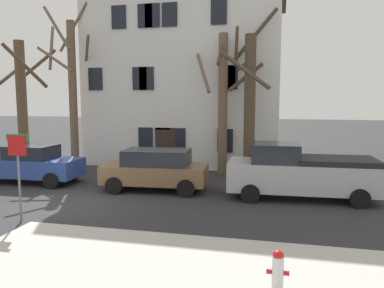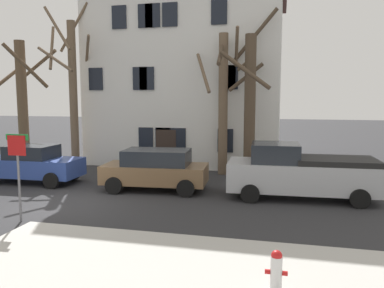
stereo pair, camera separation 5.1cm
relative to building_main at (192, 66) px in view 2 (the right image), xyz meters
name	(u,v)px [view 2 (the right image)]	position (x,y,z in m)	size (l,w,h in m)	color
ground_plane	(69,203)	(-1.84, -11.53, -5.76)	(120.00, 120.00, 0.00)	#2D2D30
building_main	(192,66)	(0.00, 0.00, 0.00)	(11.26, 8.91, 11.36)	white
tree_bare_near	(23,100)	(-8.25, -5.29, -2.09)	(2.77, 3.13, 6.84)	brown
tree_bare_mid	(72,86)	(-5.36, -5.14, -1.37)	(2.65, 2.67, 8.90)	brown
tree_bare_far	(223,100)	(2.70, -4.92, -2.11)	(2.88, 2.87, 7.09)	brown
tree_bare_end	(248,99)	(3.98, -5.53, -2.03)	(2.75, 2.80, 7.99)	#4C3D2D
car_blue_sedan	(33,164)	(-5.25, -8.84, -4.91)	(4.34, 2.04, 1.68)	#2D4799
car_brown_wagon	(156,169)	(0.55, -8.92, -4.88)	(4.33, 2.27, 1.68)	brown
pickup_truck_silver	(300,172)	(6.24, -8.90, -4.75)	(5.54, 2.39, 2.07)	#B7BABF
fire_hydrant	(276,270)	(5.49, -16.49, -5.21)	(0.42, 0.22, 0.81)	silver
street_sign_pole	(18,161)	(-2.17, -13.70, -3.87)	(0.76, 0.07, 2.69)	slate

